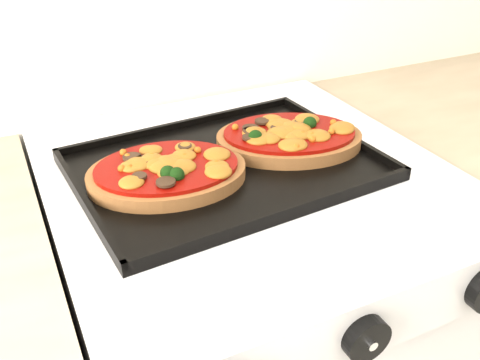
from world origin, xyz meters
TOP-DOWN VIEW (x-y plane):
  - control_panel at (0.01, 1.39)m, footprint 0.60×0.02m
  - knob_center at (-0.01, 1.37)m, footprint 0.06×0.02m
  - baking_tray at (-0.03, 1.70)m, footprint 0.47×0.36m
  - pizza_left at (-0.12, 1.69)m, footprint 0.26×0.21m
  - pizza_right at (0.09, 1.71)m, footprint 0.28×0.24m

SIDE VIEW (x-z plane):
  - control_panel at x=0.01m, z-range 0.81..0.90m
  - knob_center at x=-0.01m, z-range 0.83..0.88m
  - baking_tray at x=-0.03m, z-range 0.91..0.93m
  - pizza_left at x=-0.12m, z-range 0.92..0.95m
  - pizza_right at x=0.09m, z-range 0.92..0.95m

